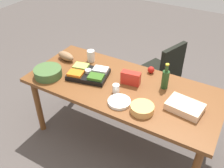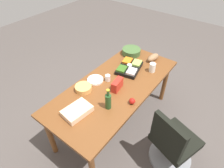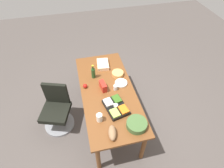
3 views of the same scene
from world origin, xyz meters
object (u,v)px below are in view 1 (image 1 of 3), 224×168
office_chair (160,78)px  sheet_cake (185,107)px  apple_red (151,70)px  paper_plate_stack (119,102)px  bread_loaf (66,56)px  salad_bowl (48,72)px  paper_cup (116,88)px  wine_bottle (165,79)px  mayo_jar (91,56)px  chip_bag_red (131,78)px  veggie_tray (88,74)px  conference_table (122,92)px  chip_bowl (142,108)px

office_chair → sheet_cake: size_ratio=2.83×
apple_red → paper_plate_stack: bearing=-95.0°
sheet_cake → bread_loaf: (-1.50, 0.17, 0.02)m
apple_red → salad_bowl: bearing=-146.7°
paper_cup → office_chair: bearing=84.9°
sheet_cake → salad_bowl: salad_bowl is taller
sheet_cake → office_chair: bearing=120.0°
paper_plate_stack → wine_bottle: size_ratio=0.78×
mayo_jar → wine_bottle: size_ratio=0.48×
paper_cup → paper_plate_stack: bearing=-50.4°
bread_loaf → wine_bottle: 1.23m
sheet_cake → paper_plate_stack: sheet_cake is taller
sheet_cake → salad_bowl: (-1.45, -0.20, 0.01)m
chip_bag_red → veggie_tray: bearing=-166.5°
conference_table → salad_bowl: salad_bowl is taller
veggie_tray → salad_bowl: 0.44m
salad_bowl → wine_bottle: wine_bottle is taller
chip_bowl → bread_loaf: bread_loaf is taller
bread_loaf → apple_red: bread_loaf is taller
paper_plate_stack → bread_loaf: bread_loaf is taller
paper_plate_stack → apple_red: (0.06, 0.64, 0.02)m
mayo_jar → salad_bowl: 0.55m
veggie_tray → chip_bag_red: size_ratio=2.38×
office_chair → paper_cup: office_chair is taller
sheet_cake → wine_bottle: bearing=140.7°
mayo_jar → chip_bowl: bearing=-29.7°
chip_bag_red → apple_red: chip_bag_red is taller
chip_bowl → paper_cup: size_ratio=2.40×
chip_bag_red → apple_red: 0.32m
conference_table → paper_plate_stack: size_ratio=9.24×
conference_table → sheet_cake: 0.69m
apple_red → wine_bottle: bearing=-39.6°
chip_bag_red → bread_loaf: (-0.89, 0.05, -0.02)m
apple_red → bread_loaf: bearing=-166.1°
chip_bag_red → wine_bottle: bearing=18.6°
bread_loaf → paper_plate_stack: bearing=-22.5°
paper_cup → bread_loaf: bread_loaf is taller
conference_table → paper_cup: 0.19m
chip_bowl → veggie_tray: bearing=163.1°
paper_cup → mayo_jar: 0.68m
conference_table → bread_loaf: 0.85m
office_chair → paper_cup: bearing=-95.1°
chip_bowl → apple_red: (-0.18, 0.63, 0.00)m
chip_bowl → mayo_jar: (-0.90, 0.52, 0.03)m
chip_bowl → chip_bag_red: (-0.28, 0.33, 0.04)m
chip_bag_red → wine_bottle: size_ratio=0.71×
paper_cup → salad_bowl: salad_bowl is taller
veggie_tray → wine_bottle: bearing=15.7°
wine_bottle → paper_cup: bearing=-141.1°
chip_bowl → salad_bowl: size_ratio=0.72×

